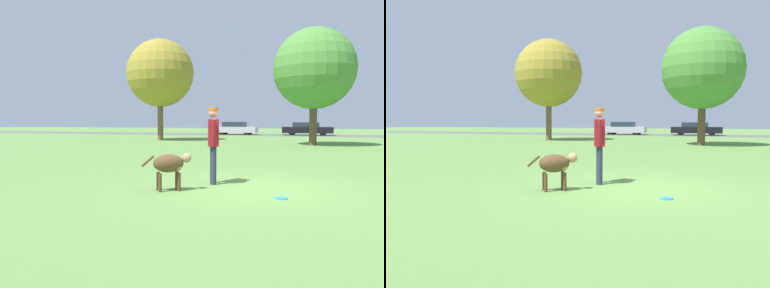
# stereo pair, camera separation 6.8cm
# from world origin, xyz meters

# --- Properties ---
(ground_plane) EXTENTS (120.00, 120.00, 0.00)m
(ground_plane) POSITION_xyz_m (0.00, 0.00, 0.00)
(ground_plane) COLOR #608C42
(far_road_strip) EXTENTS (120.00, 6.00, 0.01)m
(far_road_strip) POSITION_xyz_m (0.00, 29.44, 0.01)
(far_road_strip) COLOR #5B5B59
(far_road_strip) RESTS_ON ground_plane
(person) EXTENTS (0.34, 0.69, 1.66)m
(person) POSITION_xyz_m (-0.94, 0.41, 0.98)
(person) COLOR #2D334C
(person) RESTS_ON ground_plane
(dog) EXTENTS (0.91, 0.65, 0.74)m
(dog) POSITION_xyz_m (-1.53, -0.63, 0.52)
(dog) COLOR brown
(dog) RESTS_ON ground_plane
(frisbee) EXTENTS (0.23, 0.23, 0.02)m
(frisbee) POSITION_xyz_m (0.62, -0.75, 0.01)
(frisbee) COLOR #268CE5
(frisbee) RESTS_ON ground_plane
(tree_far_left) EXTENTS (4.74, 4.74, 7.10)m
(tree_far_left) POSITION_xyz_m (-9.22, 17.11, 4.71)
(tree_far_left) COLOR brown
(tree_far_left) RESTS_ON ground_plane
(tree_mid_center) EXTENTS (4.51, 4.51, 6.53)m
(tree_mid_center) POSITION_xyz_m (1.11, 14.57, 4.26)
(tree_mid_center) COLOR brown
(tree_mid_center) RESTS_ON ground_plane
(parked_car_silver) EXTENTS (4.22, 1.86, 1.26)m
(parked_car_silver) POSITION_xyz_m (-6.23, 29.16, 0.63)
(parked_car_silver) COLOR #B7B7BC
(parked_car_silver) RESTS_ON ground_plane
(parked_car_black) EXTENTS (4.58, 1.85, 1.23)m
(parked_car_black) POSITION_xyz_m (0.57, 29.53, 0.62)
(parked_car_black) COLOR black
(parked_car_black) RESTS_ON ground_plane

